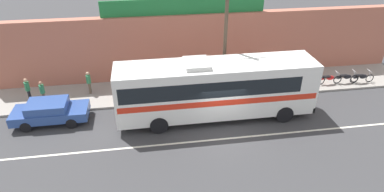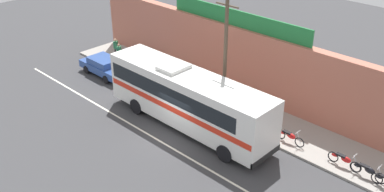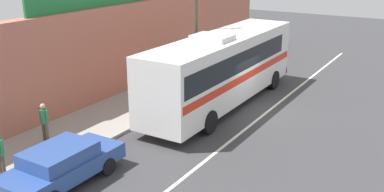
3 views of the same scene
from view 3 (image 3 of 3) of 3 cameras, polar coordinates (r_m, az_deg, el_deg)
ground_plane at (r=21.97m, az=7.72°, el=-1.74°), size 70.00×70.00×0.00m
sidewalk_slab at (r=24.35m, az=-3.51°, el=0.61°), size 30.00×3.60×0.14m
storefront_facade at (r=25.01m, az=-7.69°, el=6.48°), size 30.00×0.70×4.80m
road_center_stripe at (r=21.69m, az=9.65°, el=-2.10°), size 30.00×0.14×0.01m
intercity_bus at (r=21.78m, az=3.97°, el=3.90°), size 11.72×2.66×3.78m
parked_car at (r=15.44m, az=-16.53°, el=-8.47°), size 4.36×1.90×1.37m
utility_pole at (r=23.31m, az=0.49°, el=10.32°), size 1.60×0.22×7.89m
motorcycle_red at (r=28.24m, az=4.54°, el=4.15°), size 1.88×0.56×0.94m
motorcycle_green at (r=31.19m, az=7.20°, el=5.44°), size 1.92×0.56×0.94m
motorcycle_orange at (r=33.33m, az=9.22°, el=6.19°), size 1.86×0.56×0.94m
motorcycle_purple at (r=32.34m, az=8.21°, el=5.87°), size 1.97×0.56×0.94m
pedestrian_far_left at (r=18.61m, az=-18.63°, el=-2.90°), size 0.30×0.48×1.59m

